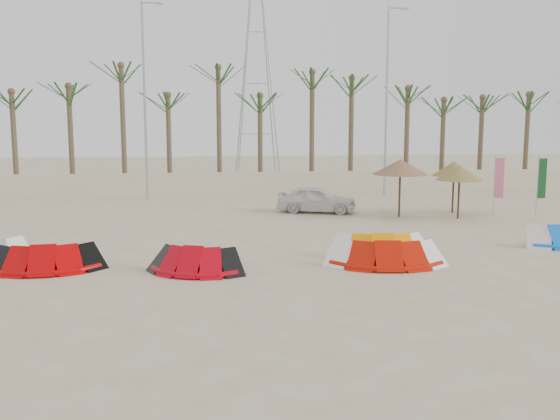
{
  "coord_description": "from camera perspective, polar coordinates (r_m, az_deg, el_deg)",
  "views": [
    {
      "loc": [
        -2.66,
        -16.21,
        4.6
      ],
      "look_at": [
        0.0,
        6.0,
        1.3
      ],
      "focal_mm": 40.0,
      "sensor_mm": 36.0,
      "label": 1
    }
  ],
  "objects": [
    {
      "name": "parasol_right",
      "position": [
        31.49,
        15.63,
        3.66
      ],
      "size": [
        2.13,
        2.13,
        2.53
      ],
      "color": "#4C331E",
      "rests_on": "ground"
    },
    {
      "name": "kite_red_right",
      "position": [
        20.15,
        9.41,
        -3.7
      ],
      "size": [
        3.78,
        1.95,
        0.9
      ],
      "color": "#B71001",
      "rests_on": "ground"
    },
    {
      "name": "lamp_c",
      "position": [
        37.78,
        9.77,
        10.05
      ],
      "size": [
        1.25,
        0.14,
        11.0
      ],
      "color": "#A5A8AD",
      "rests_on": "ground"
    },
    {
      "name": "parasol_left",
      "position": [
        29.54,
        10.94,
        3.88
      ],
      "size": [
        2.59,
        2.59,
        2.71
      ],
      "color": "#4C331E",
      "rests_on": "ground"
    },
    {
      "name": "ground",
      "position": [
        17.06,
        2.42,
        -7.26
      ],
      "size": [
        120.0,
        120.0,
        0.0
      ],
      "primitive_type": "plane",
      "color": "#C2B197",
      "rests_on": "ground"
    },
    {
      "name": "pylon",
      "position": [
        44.6,
        -2.09,
        2.47
      ],
      "size": [
        3.0,
        3.0,
        14.0
      ],
      "primitive_type": null,
      "color": "#A5A8AD",
      "rests_on": "ground"
    },
    {
      "name": "boundary_wall",
      "position": [
        38.51,
        -2.83,
        2.5
      ],
      "size": [
        60.0,
        0.3,
        1.3
      ],
      "primitive_type": "cube",
      "color": "beige",
      "rests_on": "ground"
    },
    {
      "name": "flag_green",
      "position": [
        31.81,
        22.77,
        2.54
      ],
      "size": [
        0.45,
        0.04,
        2.9
      ],
      "color": "#A5A8AD",
      "rests_on": "ground"
    },
    {
      "name": "palm_line",
      "position": [
        39.9,
        -2.08,
        11.04
      ],
      "size": [
        52.0,
        4.0,
        7.7
      ],
      "color": "brown",
      "rests_on": "ground"
    },
    {
      "name": "parasol_mid",
      "position": [
        29.74,
        16.11,
        3.29
      ],
      "size": [
        2.13,
        2.13,
        2.48
      ],
      "color": "#4C331E",
      "rests_on": "ground"
    },
    {
      "name": "car",
      "position": [
        30.7,
        3.39,
        1.0
      ],
      "size": [
        4.14,
        2.7,
        1.31
      ],
      "primitive_type": "imported",
      "rotation": [
        0.0,
        0.0,
        1.25
      ],
      "color": "silver",
      "rests_on": "ground"
    },
    {
      "name": "kite_orange",
      "position": [
        21.32,
        8.96,
        -3.02
      ],
      "size": [
        3.48,
        1.73,
        0.9
      ],
      "color": "#FF9900",
      "rests_on": "ground"
    },
    {
      "name": "kite_red_left",
      "position": [
        20.52,
        -20.48,
        -3.91
      ],
      "size": [
        3.48,
        1.74,
        0.9
      ],
      "color": "#B10002",
      "rests_on": "ground"
    },
    {
      "name": "lamp_b",
      "position": [
        36.38,
        -12.23,
        10.05
      ],
      "size": [
        1.25,
        0.14,
        11.0
      ],
      "color": "#A5A8AD",
      "rests_on": "ground"
    },
    {
      "name": "kite_red_mid",
      "position": [
        19.1,
        -7.8,
        -4.34
      ],
      "size": [
        3.27,
        2.29,
        0.9
      ],
      "color": "#B2000D",
      "rests_on": "ground"
    },
    {
      "name": "flag_pink",
      "position": [
        31.3,
        19.3,
        2.65
      ],
      "size": [
        0.45,
        0.12,
        2.9
      ],
      "color": "#A5A8AD",
      "rests_on": "ground"
    }
  ]
}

